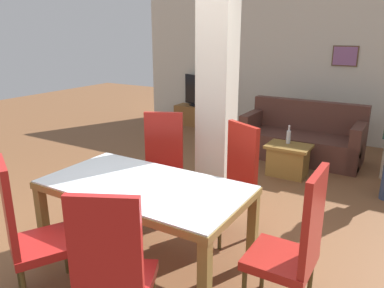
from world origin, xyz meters
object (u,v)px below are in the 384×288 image
object	(u,v)px
dining_chair_head_right	(295,244)
bottle	(289,136)
coffee_table	(288,160)
sofa	(302,140)
dining_chair_near_left	(28,229)
tv_stand	(198,116)
tv_screen	(198,91)
dining_chair_far_left	(163,163)
dining_chair_near_right	(113,270)
dining_table	(145,199)
dining_chair_far_right	(233,179)

from	to	relation	value
dining_chair_head_right	bottle	xyz separation A→B (m)	(-0.93, 2.85, -0.04)
coffee_table	sofa	bearing A→B (deg)	92.93
sofa	bottle	size ratio (longest dim) A/B	7.00
dining_chair_near_left	tv_stand	distance (m)	5.83
bottle	tv_stand	xyz separation A→B (m)	(-2.61, 1.84, -0.34)
tv_screen	dining_chair_far_left	bearing A→B (deg)	136.12
coffee_table	tv_stand	world-z (taller)	coffee_table
coffee_table	bottle	bearing A→B (deg)	115.57
dining_chair_near_right	tv_stand	distance (m)	6.20
tv_screen	coffee_table	bearing A→B (deg)	165.16
dining_chair_near_left	coffee_table	bearing A→B (deg)	104.09
dining_table	tv_screen	xyz separation A→B (m)	(-2.21, 4.69, 0.15)
dining_chair_head_right	dining_chair_near_right	bearing A→B (deg)	135.36
dining_chair_near_right	sofa	bearing A→B (deg)	64.06
dining_chair_far_left	dining_chair_head_right	size ratio (longest dim) A/B	1.00
coffee_table	tv_screen	size ratio (longest dim) A/B	0.77
dining_table	bottle	size ratio (longest dim) A/B	6.71
sofa	tv_screen	world-z (taller)	tv_screen
dining_chair_far_left	dining_chair_near_right	bearing A→B (deg)	90.09
dining_table	dining_chair_far_right	bearing A→B (deg)	62.39
sofa	bottle	xyz separation A→B (m)	(0.00, -0.80, 0.25)
dining_chair_near_left	dining_chair_head_right	bearing A→B (deg)	53.40
coffee_table	tv_stand	bearing A→B (deg)	143.98
dining_chair_near_left	bottle	distance (m)	3.80
tv_screen	dining_chair_head_right	bearing A→B (deg)	148.20
dining_table	dining_chair_far_right	size ratio (longest dim) A/B	1.55
dining_chair_head_right	tv_stand	size ratio (longest dim) A/B	1.15
sofa	tv_stand	world-z (taller)	sofa
dining_chair_near_right	tv_screen	distance (m)	6.19
dining_chair_far_left	dining_chair_far_right	size ratio (longest dim) A/B	1.00
dining_chair_far_right	sofa	xyz separation A→B (m)	(-0.05, 2.80, -0.29)
sofa	tv_stand	size ratio (longest dim) A/B	1.86
dining_chair_near_right	sofa	distance (m)	4.56
tv_stand	tv_screen	bearing A→B (deg)	90.00
dining_chair_near_right	coffee_table	distance (m)	3.68
sofa	tv_stand	xyz separation A→B (m)	(-2.61, 1.04, -0.09)
dining_chair_far_left	tv_screen	xyz separation A→B (m)	(-1.76, 3.80, 0.16)
tv_screen	tv_stand	bearing A→B (deg)	111.19
dining_chair_head_right	tv_stand	distance (m)	5.89
dining_chair_near_right	tv_stand	xyz separation A→B (m)	(-2.66, 5.59, -0.38)
coffee_table	tv_stand	distance (m)	3.28
dining_chair_far_left	tv_screen	bearing A→B (deg)	-91.46
dining_chair_far_right	tv_screen	world-z (taller)	dining_chair_far_right
dining_chair_far_right	dining_table	bearing A→B (deg)	90.00
dining_chair_far_right	dining_chair_near_left	size ratio (longest dim) A/B	1.00
dining_chair_far_right	dining_chair_near_left	distance (m)	1.93
dining_chair_near_left	tv_screen	size ratio (longest dim) A/B	1.45
coffee_table	bottle	distance (m)	0.34
dining_chair_head_right	sofa	bearing A→B (deg)	14.31
coffee_table	dining_chair_near_right	bearing A→B (deg)	-89.91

